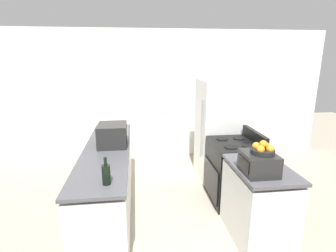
# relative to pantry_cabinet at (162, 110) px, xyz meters

# --- Properties ---
(wall_back) EXTENTS (7.00, 0.06, 2.60)m
(wall_back) POSITION_rel_pantry_cabinet_xyz_m (-0.04, 0.29, 0.25)
(wall_back) COLOR white
(wall_back) RESTS_ON ground_plane
(counter_left) EXTENTS (0.60, 2.53, 0.89)m
(counter_left) POSITION_rel_pantry_cabinet_xyz_m (-0.93, -1.69, -0.62)
(counter_left) COLOR silver
(counter_left) RESTS_ON ground_plane
(counter_right) EXTENTS (0.60, 0.89, 0.89)m
(counter_right) POSITION_rel_pantry_cabinet_xyz_m (0.84, -2.51, -0.62)
(counter_right) COLOR silver
(counter_right) RESTS_ON ground_plane
(pantry_cabinet) EXTENTS (0.92, 0.51, 2.10)m
(pantry_cabinet) POSITION_rel_pantry_cabinet_xyz_m (0.00, 0.00, 0.00)
(pantry_cabinet) COLOR white
(pantry_cabinet) RESTS_ON ground_plane
(stove) EXTENTS (0.66, 0.76, 1.05)m
(stove) POSITION_rel_pantry_cabinet_xyz_m (0.86, -1.66, -0.59)
(stove) COLOR black
(stove) RESTS_ON ground_plane
(refrigerator) EXTENTS (0.69, 0.75, 1.70)m
(refrigerator) POSITION_rel_pantry_cabinet_xyz_m (0.87, -0.87, -0.20)
(refrigerator) COLOR white
(refrigerator) RESTS_ON ground_plane
(microwave) EXTENTS (0.39, 0.44, 0.30)m
(microwave) POSITION_rel_pantry_cabinet_xyz_m (-0.85, -1.57, -0.01)
(microwave) COLOR black
(microwave) RESTS_ON counter_left
(wine_bottle) EXTENTS (0.08, 0.08, 0.28)m
(wine_bottle) POSITION_rel_pantry_cabinet_xyz_m (-0.82, -2.71, -0.05)
(wine_bottle) COLOR black
(wine_bottle) RESTS_ON counter_left
(toaster_oven) EXTENTS (0.33, 0.37, 0.22)m
(toaster_oven) POSITION_rel_pantry_cabinet_xyz_m (0.73, -2.66, -0.05)
(toaster_oven) COLOR black
(toaster_oven) RESTS_ON counter_right
(fruit_bowl) EXTENTS (0.24, 0.24, 0.14)m
(fruit_bowl) POSITION_rel_pantry_cabinet_xyz_m (0.75, -2.67, 0.11)
(fruit_bowl) COLOR black
(fruit_bowl) RESTS_ON toaster_oven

